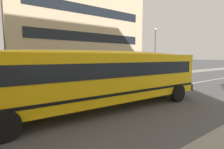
{
  "coord_description": "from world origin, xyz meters",
  "views": [
    {
      "loc": [
        -1.05,
        -8.72,
        2.65
      ],
      "look_at": [
        4.34,
        -0.85,
        1.63
      ],
      "focal_mm": 25.61,
      "sensor_mm": 36.0,
      "label": 1
    }
  ],
  "objects": [
    {
      "name": "ground_plane",
      "position": [
        0.0,
        0.0,
        0.0
      ],
      "size": [
        400.0,
        400.0,
        0.0
      ],
      "primitive_type": "plane",
      "color": "#4C4C4F"
    },
    {
      "name": "sidewalk_far",
      "position": [
        0.0,
        7.72,
        0.01
      ],
      "size": [
        120.0,
        3.0,
        0.01
      ],
      "primitive_type": "cube",
      "color": "gray",
      "rests_on": "ground_plane"
    },
    {
      "name": "lane_centreline",
      "position": [
        0.0,
        0.0,
        0.0
      ],
      "size": [
        110.0,
        0.16,
        0.01
      ],
      "primitive_type": "cube",
      "color": "silver",
      "rests_on": "ground_plane"
    },
    {
      "name": "school_bus",
      "position": [
        2.98,
        -1.7,
        1.78
      ],
      "size": [
        13.51,
        3.5,
        3.0
      ],
      "rotation": [
        0.0,
        0.0,
        3.1
      ],
      "color": "yellow",
      "rests_on": "ground_plane"
    },
    {
      "name": "street_lamp",
      "position": [
        17.29,
        7.02,
        4.31
      ],
      "size": [
        0.44,
        0.44,
        6.8
      ],
      "color": "#38383D",
      "rests_on": "ground_plane"
    },
    {
      "name": "apartment_block_far_centre",
      "position": [
        8.07,
        15.82,
        6.65
      ],
      "size": [
        17.53,
        13.25,
        13.3
      ],
      "color": "#C6B28E",
      "rests_on": "ground_plane"
    }
  ]
}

